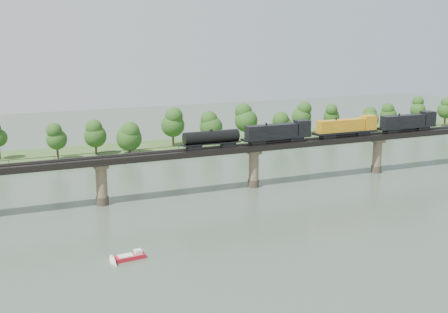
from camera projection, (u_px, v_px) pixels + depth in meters
name	position (u px, v px, depth m)	size (l,w,h in m)	color
ground	(314.00, 221.00, 122.00)	(400.00, 400.00, 0.00)	#384738
far_bank	(185.00, 146.00, 198.08)	(300.00, 24.00, 1.60)	#315120
bridge	(254.00, 167.00, 147.73)	(236.00, 30.00, 11.50)	#473A2D
bridge_superstructure	(254.00, 143.00, 146.35)	(220.00, 4.90, 0.75)	black
far_treeline	(166.00, 127.00, 189.16)	(289.06, 17.54, 13.60)	#382619
freight_train	(324.00, 129.00, 154.06)	(79.86, 3.11, 5.50)	black
motorboat	(131.00, 256.00, 101.46)	(5.59, 2.46, 1.52)	#B01420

